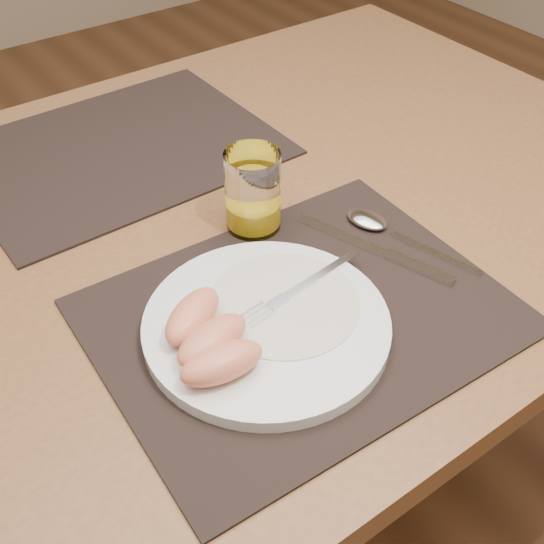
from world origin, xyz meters
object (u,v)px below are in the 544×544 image
(plate, at_px, (267,325))
(placemat_far, at_px, (119,150))
(fork, at_px, (294,292))
(knife, at_px, (386,253))
(spoon, at_px, (377,224))
(table, at_px, (208,266))
(placemat_near, at_px, (301,315))
(juice_glass, at_px, (253,195))

(plate, bearing_deg, placemat_far, 85.19)
(fork, relative_size, knife, 0.82)
(placemat_far, relative_size, spoon, 2.37)
(fork, bearing_deg, spoon, 16.06)
(fork, bearing_deg, table, 89.15)
(table, height_order, knife, knife)
(placemat_near, xyz_separation_m, knife, (0.15, 0.02, 0.00))
(table, xyz_separation_m, plate, (-0.05, -0.22, 0.10))
(placemat_near, relative_size, spoon, 2.37)
(fork, height_order, spoon, fork)
(placemat_near, relative_size, juice_glass, 4.21)
(fork, height_order, juice_glass, juice_glass)
(table, height_order, plate, plate)
(juice_glass, bearing_deg, placemat_near, -106.40)
(fork, distance_m, spoon, 0.18)
(plate, bearing_deg, fork, 18.27)
(plate, height_order, knife, plate)
(spoon, xyz_separation_m, juice_glass, (-0.13, 0.10, 0.04))
(fork, relative_size, juice_glass, 1.64)
(juice_glass, bearing_deg, table, 128.75)
(placemat_far, height_order, spoon, spoon)
(table, xyz_separation_m, fork, (-0.00, -0.20, 0.11))
(table, bearing_deg, placemat_far, 93.95)
(table, height_order, spoon, spoon)
(placemat_far, distance_m, fork, 0.42)
(knife, xyz_separation_m, juice_glass, (-0.10, 0.15, 0.05))
(table, relative_size, plate, 5.19)
(placemat_far, xyz_separation_m, plate, (-0.04, -0.44, 0.01))
(placemat_near, xyz_separation_m, juice_glass, (0.05, 0.17, 0.05))
(placemat_far, relative_size, knife, 2.10)
(placemat_near, relative_size, placemat_far, 1.00)
(placemat_near, distance_m, placemat_far, 0.44)
(spoon, height_order, juice_glass, juice_glass)
(placemat_near, bearing_deg, plate, 177.84)
(plate, relative_size, knife, 1.26)
(juice_glass, bearing_deg, knife, -56.14)
(placemat_far, xyz_separation_m, knife, (0.16, -0.42, 0.00))
(plate, xyz_separation_m, juice_glass, (0.10, 0.16, 0.04))
(fork, bearing_deg, knife, 0.74)
(table, height_order, placemat_near, placemat_near)
(table, xyz_separation_m, knife, (0.14, -0.20, 0.09))
(plate, distance_m, juice_glass, 0.19)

